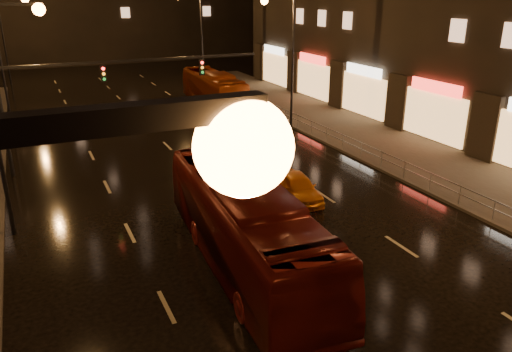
# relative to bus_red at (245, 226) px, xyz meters

# --- Properties ---
(ground) EXTENTS (140.00, 140.00, 0.00)m
(ground) POSITION_rel_bus_red_xyz_m (1.50, 14.65, -1.70)
(ground) COLOR black
(ground) RESTS_ON ground
(sidewalk_right) EXTENTS (7.00, 70.00, 0.15)m
(sidewalk_right) POSITION_rel_bus_red_xyz_m (15.00, 9.65, -1.62)
(sidewalk_right) COLOR #38332D
(sidewalk_right) RESTS_ON ground
(traffic_signal) EXTENTS (15.31, 0.32, 6.20)m
(traffic_signal) POSITION_rel_bus_red_xyz_m (-3.56, 14.65, 3.04)
(traffic_signal) COLOR black
(traffic_signal) RESTS_ON ground
(railing_right) EXTENTS (0.05, 56.00, 1.00)m
(railing_right) POSITION_rel_bus_red_xyz_m (11.70, 12.65, -0.80)
(railing_right) COLOR #99999E
(railing_right) RESTS_ON sidewalk_right
(bus_red) EXTENTS (3.64, 12.35, 3.40)m
(bus_red) POSITION_rel_bus_red_xyz_m (0.00, 0.00, 0.00)
(bus_red) COLOR #62120E
(bus_red) RESTS_ON ground
(bus_curb) EXTENTS (3.04, 11.46, 3.17)m
(bus_curb) POSITION_rel_bus_red_xyz_m (8.59, 26.57, -0.11)
(bus_curb) COLOR #A23F10
(bus_curb) RESTS_ON ground
(taxi_near) EXTENTS (2.08, 4.15, 1.36)m
(taxi_near) POSITION_rel_bus_red_xyz_m (4.99, 4.84, -1.02)
(taxi_near) COLOR orange
(taxi_near) RESTS_ON ground
(taxi_far) EXTENTS (2.37, 5.04, 1.42)m
(taxi_far) POSITION_rel_bus_red_xyz_m (5.50, 11.23, -0.99)
(taxi_far) COLOR #F85C17
(taxi_far) RESTS_ON ground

